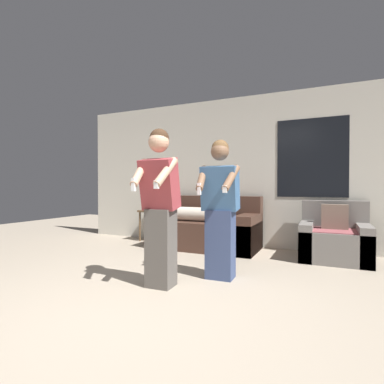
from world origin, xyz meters
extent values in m
plane|color=tan|center=(0.00, 0.00, 0.00)|extent=(14.00, 14.00, 0.00)
cube|color=beige|center=(0.00, 3.39, 1.35)|extent=(6.55, 0.06, 2.70)
cube|color=black|center=(1.25, 3.35, 1.55)|extent=(1.10, 0.01, 1.30)
cube|color=#472D23|center=(-0.43, 2.86, 0.24)|extent=(1.78, 0.90, 0.48)
cube|color=#472D23|center=(-0.43, 3.20, 0.69)|extent=(1.78, 0.22, 0.43)
cube|color=#472D23|center=(-1.18, 2.86, 0.31)|extent=(0.28, 0.90, 0.62)
cube|color=#472D23|center=(0.32, 2.86, 0.31)|extent=(0.28, 0.90, 0.62)
cylinder|color=beige|center=(-0.43, 2.75, 0.60)|extent=(0.98, 0.24, 0.24)
cube|color=slate|center=(1.59, 2.85, 0.22)|extent=(0.93, 0.85, 0.44)
cube|color=slate|center=(1.59, 3.18, 0.65)|extent=(0.93, 0.20, 0.42)
cube|color=slate|center=(1.21, 2.85, 0.27)|extent=(0.18, 0.85, 0.54)
cube|color=slate|center=(1.96, 2.85, 0.27)|extent=(0.18, 0.85, 0.54)
cube|color=#994C51|center=(1.59, 2.81, 0.45)|extent=(0.79, 0.68, 0.01)
cube|color=#7A6656|center=(1.59, 2.91, 0.63)|extent=(0.36, 0.14, 0.36)
cube|color=brown|center=(-1.66, 3.13, 0.59)|extent=(0.50, 0.40, 0.04)
cylinder|color=brown|center=(-1.87, 2.97, 0.29)|extent=(0.04, 0.04, 0.57)
cylinder|color=brown|center=(-1.45, 2.97, 0.29)|extent=(0.04, 0.04, 0.57)
cylinder|color=brown|center=(-1.87, 3.29, 0.29)|extent=(0.04, 0.04, 0.57)
cylinder|color=brown|center=(-1.45, 3.29, 0.29)|extent=(0.04, 0.04, 0.57)
cube|color=beige|center=(-1.79, 3.11, 0.68)|extent=(0.10, 0.02, 0.17)
cube|color=beige|center=(-1.66, 3.13, 0.67)|extent=(0.13, 0.02, 0.15)
cube|color=beige|center=(-1.54, 3.15, 0.66)|extent=(0.16, 0.02, 0.13)
cube|color=#56514C|center=(-0.14, 0.82, 0.42)|extent=(0.28, 0.25, 0.83)
cube|color=#99383D|center=(-0.13, 0.79, 1.10)|extent=(0.38, 0.33, 0.56)
sphere|color=tan|center=(-0.13, 0.77, 1.54)|extent=(0.22, 0.22, 0.22)
sphere|color=#3D2819|center=(-0.13, 0.78, 1.58)|extent=(0.21, 0.21, 0.21)
cylinder|color=tan|center=(-0.28, 0.63, 1.22)|extent=(0.15, 0.36, 0.32)
cube|color=white|center=(-0.25, 0.49, 1.09)|extent=(0.04, 0.04, 0.13)
cylinder|color=tan|center=(0.02, 0.65, 1.22)|extent=(0.12, 0.36, 0.32)
cube|color=white|center=(0.01, 0.50, 1.09)|extent=(0.05, 0.04, 0.08)
cube|color=#384770|center=(0.35, 1.36, 0.40)|extent=(0.32, 0.25, 0.80)
cube|color=#3D6693|center=(0.35, 1.34, 1.05)|extent=(0.42, 0.30, 0.53)
sphere|color=brown|center=(0.35, 1.33, 1.48)|extent=(0.21, 0.21, 0.21)
sphere|color=brown|center=(0.35, 1.34, 1.52)|extent=(0.20, 0.20, 0.20)
cylinder|color=brown|center=(0.19, 1.18, 1.17)|extent=(0.15, 0.36, 0.31)
cube|color=white|center=(0.22, 1.03, 1.05)|extent=(0.04, 0.04, 0.13)
cylinder|color=brown|center=(0.53, 1.20, 1.17)|extent=(0.13, 0.36, 0.31)
cube|color=white|center=(0.51, 1.04, 1.05)|extent=(0.05, 0.04, 0.08)
camera|label=1|loc=(1.49, -1.96, 1.07)|focal=28.00mm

